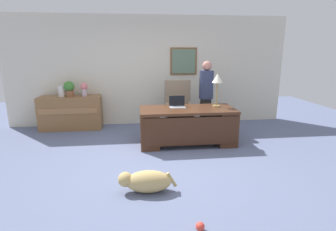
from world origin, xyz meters
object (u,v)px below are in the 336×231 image
Objects in this scene: laptop at (177,104)px; potted_plant at (69,88)px; desk at (187,125)px; person_standing at (206,96)px; armchair at (178,110)px; dog_toy_ball at (200,226)px; credenza at (71,113)px; vase_with_flowers at (84,88)px; vase_empty at (61,91)px; dog_lying at (146,181)px; desk_lamp at (217,80)px.

potted_plant is (-2.40, 1.19, 0.21)m from laptop.
person_standing is (0.58, 0.83, 0.44)m from desk.
armchair is 12.06× the size of dog_toy_ball.
desk is at bearing -44.57° from laptop.
credenza is 4.50× the size of laptop.
vase_with_flowers reaches higher than desk.
credenza is 4.00× the size of potted_plant.
credenza is 2.71m from laptop.
armchair is 2.79m from vase_empty.
armchair is 4.65× the size of vase_empty.
desk is 1.16× the size of person_standing.
armchair is 2.87m from dog_lying.
dog_lying is 2.46× the size of vase_with_flowers.
armchair reaches higher than credenza.
desk is at bearing -167.55° from desk_lamp.
desk_lamp is at bearing 12.45° from desk.
desk_lamp is (1.53, 1.95, 1.12)m from dog_lying.
armchair is (2.54, -0.48, 0.12)m from credenza.
vase_empty reaches higher than dog_toy_ball.
person_standing is at bearing -9.76° from credenza.
desk is at bearing -31.51° from vase_with_flowers.
vase_empty is at bearing 180.00° from vase_with_flowers.
armchair is at bearing -10.59° from credenza.
armchair is 0.71m from person_standing.
desk_lamp is 6.89× the size of dog_toy_ball.
person_standing is 5.10× the size of laptop.
person_standing reaches higher than desk.
vase_with_flowers is 3.31× the size of dog_toy_ball.
vase_with_flowers is at bearing 112.67° from dog_lying.
dog_lying is (-0.86, -2.71, -0.36)m from armchair.
potted_plant is at bearing 6.62° from credenza.
desk_lamp is at bearing -86.50° from person_standing.
laptop is 2.38m from vase_with_flowers.
laptop is (-0.18, 0.18, 0.39)m from desk.
dog_lying is 2.49× the size of laptop.
desk_lamp is (0.81, -0.04, 0.48)m from laptop.
credenza is at bearing 152.10° from desk.
vase_with_flowers is at bearing 169.03° from person_standing.
dog_lying is at bearing -116.58° from desk.
desk is 1.08m from desk_lamp.
person_standing is at bearing 54.77° from desk.
dog_toy_ball is (-0.37, -2.69, -0.35)m from desk.
person_standing is 5.04× the size of vase_with_flowers.
vase_empty is at bearing 170.04° from armchair.
armchair is 1.75× the size of desk_lamp.
dog_toy_ball is (2.40, -4.06, -0.88)m from vase_empty.
laptop is 0.89× the size of potted_plant.
desk_lamp is 3.45m from potted_plant.
laptop is 0.99× the size of vase_with_flowers.
dog_toy_ball is at bearing -97.75° from desk.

